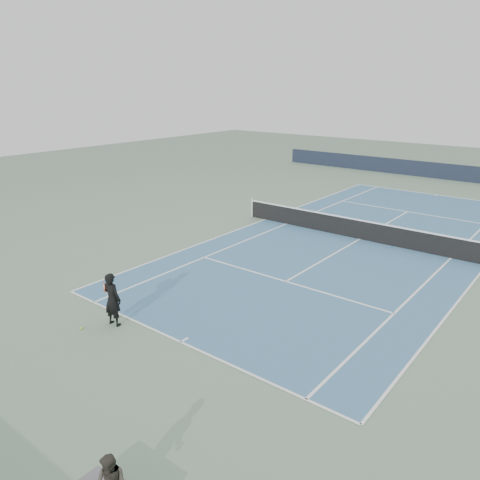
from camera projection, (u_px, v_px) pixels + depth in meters
The scene contains 6 objects.
ground at pixel (360, 239), 22.14m from camera, with size 80.00×80.00×0.00m, color slate.
court_surface at pixel (360, 239), 22.13m from camera, with size 10.97×23.77×0.01m, color #3B698C.
tennis_net at pixel (361, 229), 21.98m from camera, with size 12.90×0.10×1.07m.
windscreen_far at pixel (462, 173), 35.25m from camera, with size 30.00×0.25×1.20m, color black.
tennis_player at pixel (112, 299), 14.04m from camera, with size 0.80×0.54×1.69m.
tennis_ball at pixel (82, 328), 13.99m from camera, with size 0.07×0.07×0.07m, color #B4D62B.
Camera 1 is at (8.57, -20.00, 6.98)m, focal length 35.00 mm.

